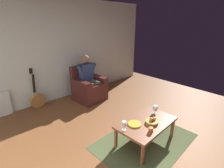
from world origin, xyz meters
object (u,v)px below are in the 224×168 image
Objects in this scene: wine_glass_far at (124,124)px; fruit_bowl at (152,121)px; person_seated at (89,77)px; wine_glass_near at (155,108)px; armchair at (89,88)px; coffee_table at (146,124)px; candle_jar at (151,130)px; decorative_dish at (135,124)px; guitar at (38,99)px.

wine_glass_far reaches higher than fruit_bowl.
wine_glass_near is (-0.06, 2.07, -0.15)m from person_seated.
armchair reaches higher than wine_glass_near.
fruit_bowl is at bearing 109.26° from coffee_table.
fruit_bowl reaches higher than candle_jar.
coffee_table is at bearing 11.48° from wine_glass_near.
wine_glass_far reaches higher than candle_jar.
armchair is at bearing -103.86° from decorative_dish.
fruit_bowl is at bearing 159.23° from wine_glass_far.
person_seated is 2.14m from decorative_dish.
fruit_bowl reaches higher than coffee_table.
coffee_table is at bearing 160.02° from decorative_dish.
guitar reaches higher than armchair.
wine_glass_far is 0.70× the size of decorative_dish.
guitar is (1.25, -0.46, -0.11)m from armchair.
candle_jar reaches higher than coffee_table.
wine_glass_near is at bearing -168.52° from coffee_table.
candle_jar is at bearing 130.37° from wine_glass_far.
coffee_table is at bearing 168.23° from wine_glass_far.
person_seated is 2.42m from candle_jar.
wine_glass_near is at bearing -151.68° from candle_jar.
candle_jar is at bearing 74.47° from armchair.
candle_jar is (0.55, 0.30, -0.06)m from wine_glass_near.
fruit_bowl is (0.33, 0.16, -0.06)m from wine_glass_near.
wine_glass_far reaches higher than decorative_dish.
guitar reaches higher than decorative_dish.
person_seated is 5.59× the size of fruit_bowl.
guitar is at bearing -74.02° from decorative_dish.
decorative_dish is at bearing 176.16° from wine_glass_far.
guitar is 12.55× the size of candle_jar.
fruit_bowl is (0.26, 2.26, 0.12)m from armchair.
decorative_dish is at bearing 71.80° from person_seated.
armchair is 6.06× the size of wine_glass_near.
wine_glass_far is at bearing -11.77° from coffee_table.
wine_glass_near reaches higher than candle_jar.
person_seated is at bearing -104.13° from decorative_dish.
decorative_dish is at bearing -0.66° from wine_glass_near.
candle_jar is at bearing 74.26° from person_seated.
guitar is 4.53× the size of fruit_bowl.
wine_glass_near is (-1.31, 2.56, 0.29)m from guitar.
coffee_table is (0.30, 2.14, -0.31)m from person_seated.
wine_glass_far is 0.72× the size of fruit_bowl.
armchair is 0.76× the size of person_seated.
wine_glass_near is 0.70× the size of fruit_bowl.
person_seated reaches higher than wine_glass_near.
armchair is at bearing -97.75° from coffee_table.
wine_glass_near is at bearing 179.34° from decorative_dish.
guitar is (1.25, -0.50, -0.44)m from person_seated.
fruit_bowl is at bearing 145.82° from decorative_dish.
candle_jar is at bearing 104.92° from guitar.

